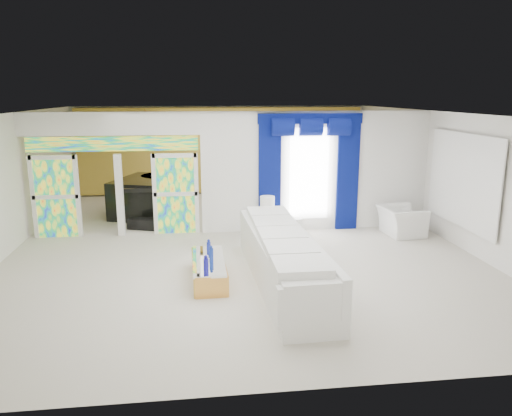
{
  "coord_description": "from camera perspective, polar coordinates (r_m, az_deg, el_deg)",
  "views": [
    {
      "loc": [
        -0.93,
        -11.06,
        3.42
      ],
      "look_at": [
        0.3,
        -1.2,
        1.1
      ],
      "focal_mm": 34.53,
      "sensor_mm": 36.0,
      "label": 1
    }
  ],
  "objects": [
    {
      "name": "floor",
      "position": [
        11.61,
        -2.21,
        -3.99
      ],
      "size": [
        12.0,
        12.0,
        0.0
      ],
      "primitive_type": "plane",
      "color": "#B7AF9E",
      "rests_on": "ground"
    },
    {
      "name": "dividing_wall",
      "position": [
        12.59,
        7.15,
        4.27
      ],
      "size": [
        5.7,
        0.18,
        3.0
      ],
      "primitive_type": "cube",
      "color": "white",
      "rests_on": "ground"
    },
    {
      "name": "dividing_header",
      "position": [
        12.23,
        -16.36,
        9.37
      ],
      "size": [
        4.3,
        0.18,
        0.55
      ],
      "primitive_type": "cube",
      "color": "white",
      "rests_on": "dividing_wall"
    },
    {
      "name": "stained_panel_left",
      "position": [
        12.75,
        -22.19,
        1.22
      ],
      "size": [
        0.95,
        0.04,
        2.0
      ],
      "primitive_type": "cube",
      "color": "#994C3F",
      "rests_on": "ground"
    },
    {
      "name": "stained_panel_right",
      "position": [
        12.31,
        -9.28,
        1.63
      ],
      "size": [
        0.95,
        0.04,
        2.0
      ],
      "primitive_type": "cube",
      "color": "#994C3F",
      "rests_on": "ground"
    },
    {
      "name": "stained_transom",
      "position": [
        12.27,
        -16.21,
        7.15
      ],
      "size": [
        4.0,
        0.05,
        0.35
      ],
      "primitive_type": "cube",
      "color": "#994C3F",
      "rests_on": "dividing_header"
    },
    {
      "name": "window_pane",
      "position": [
        12.45,
        6.14,
        3.96
      ],
      "size": [
        1.0,
        0.02,
        2.3
      ],
      "primitive_type": "cube",
      "color": "white",
      "rests_on": "dividing_wall"
    },
    {
      "name": "blue_drape_left",
      "position": [
        12.24,
        1.59,
        3.64
      ],
      "size": [
        0.55,
        0.1,
        2.8
      ],
      "primitive_type": "cube",
      "color": "#031049",
      "rests_on": "ground"
    },
    {
      "name": "blue_drape_right",
      "position": [
        12.69,
        10.57,
        3.76
      ],
      "size": [
        0.55,
        0.1,
        2.8
      ],
      "primitive_type": "cube",
      "color": "#031049",
      "rests_on": "ground"
    },
    {
      "name": "blue_pelmet",
      "position": [
        12.27,
        6.33,
        10.26
      ],
      "size": [
        2.6,
        0.12,
        0.25
      ],
      "primitive_type": "cube",
      "color": "#031049",
      "rests_on": "dividing_wall"
    },
    {
      "name": "wall_mirror",
      "position": [
        11.8,
        22.88,
        2.98
      ],
      "size": [
        0.04,
        2.7,
        1.9
      ],
      "primitive_type": "cube",
      "color": "white",
      "rests_on": "ground"
    },
    {
      "name": "gold_curtains",
      "position": [
        17.09,
        -3.98,
        6.66
      ],
      "size": [
        9.7,
        0.12,
        2.9
      ],
      "primitive_type": "cube",
      "color": "gold",
      "rests_on": "ground"
    },
    {
      "name": "white_sofa",
      "position": [
        9.08,
        3.13,
        -6.1
      ],
      "size": [
        1.14,
        4.58,
        0.87
      ],
      "primitive_type": "cube",
      "rotation": [
        0.0,
        0.0,
        0.04
      ],
      "color": "white",
      "rests_on": "ground"
    },
    {
      "name": "coffee_table",
      "position": [
        9.31,
        -5.49,
        -7.21
      ],
      "size": [
        0.64,
        1.75,
        0.39
      ],
      "primitive_type": "cube",
      "rotation": [
        0.0,
        0.0,
        0.04
      ],
      "color": "gold",
      "rests_on": "ground"
    },
    {
      "name": "console_table",
      "position": [
        12.3,
        2.69,
        -2.11
      ],
      "size": [
        1.15,
        0.47,
        0.37
      ],
      "primitive_type": "cube",
      "rotation": [
        0.0,
        0.0,
        0.11
      ],
      "color": "white",
      "rests_on": "ground"
    },
    {
      "name": "table_lamp",
      "position": [
        12.14,
        1.32,
        0.02
      ],
      "size": [
        0.36,
        0.36,
        0.58
      ],
      "primitive_type": "cylinder",
      "color": "white",
      "rests_on": "console_table"
    },
    {
      "name": "armchair",
      "position": [
        12.65,
        16.47,
        -1.46
      ],
      "size": [
        1.0,
        1.13,
        0.7
      ],
      "primitive_type": "imported",
      "rotation": [
        0.0,
        0.0,
        1.64
      ],
      "color": "white",
      "rests_on": "ground"
    },
    {
      "name": "grand_piano",
      "position": [
        14.48,
        -12.34,
        1.31
      ],
      "size": [
        2.18,
        2.49,
        1.05
      ],
      "primitive_type": "cube",
      "rotation": [
        0.0,
        0.0,
        -0.33
      ],
      "color": "black",
      "rests_on": "ground"
    },
    {
      "name": "piano_bench",
      "position": [
        13.01,
        -12.86,
        -1.81
      ],
      "size": [
        0.87,
        0.56,
        0.27
      ],
      "primitive_type": "cube",
      "rotation": [
        0.0,
        0.0,
        -0.33
      ],
      "color": "black",
      "rests_on": "ground"
    },
    {
      "name": "tv_console",
      "position": [
        14.38,
        -22.27,
        -0.08
      ],
      "size": [
        0.59,
        0.55,
        0.75
      ],
      "primitive_type": "cube",
      "rotation": [
        0.0,
        0.0,
        0.16
      ],
      "color": "tan",
      "rests_on": "ground"
    },
    {
      "name": "chandelier",
      "position": [
        14.54,
        -12.7,
        9.8
      ],
      "size": [
        0.6,
        0.6,
        0.6
      ],
      "primitive_type": "sphere",
      "color": "gold",
      "rests_on": "ceiling"
    },
    {
      "name": "decanters",
      "position": [
        9.07,
        -5.58,
        -5.8
      ],
      "size": [
        0.2,
        1.27,
        0.23
      ],
      "color": "#181595",
      "rests_on": "coffee_table"
    }
  ]
}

